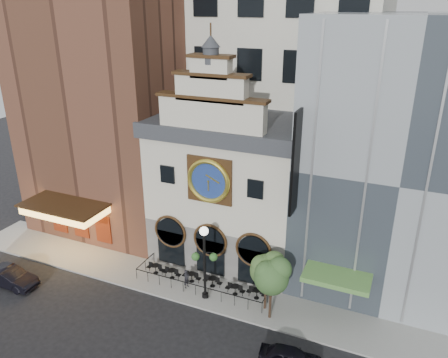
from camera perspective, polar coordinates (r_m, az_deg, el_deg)
ground at (r=33.62m, az=-4.68°, el=-16.18°), size 120.00×120.00×0.00m
sidewalk at (r=35.34m, az=-2.74°, el=-13.82°), size 44.00×5.00×0.15m
clock_building at (r=36.34m, az=0.76°, el=-0.76°), size 12.60×8.78×18.65m
theater_building at (r=42.79m, az=-14.56°, el=10.33°), size 14.00×15.60×25.00m
retail_building at (r=34.75m, az=22.46°, el=2.52°), size 14.00×14.40×20.00m
office_tower at (r=45.01m, az=7.29°, el=20.88°), size 20.00×16.00×40.00m
cafe_railing at (r=35.04m, az=-2.75°, el=-13.12°), size 10.60×2.60×0.90m
bistro_0 at (r=36.83m, az=-8.93°, el=-11.44°), size 1.58×0.68×0.90m
bistro_1 at (r=36.07m, az=-6.83°, el=-12.11°), size 1.58×0.68×0.90m
bistro_2 at (r=35.52m, az=-4.25°, el=-12.60°), size 1.58×0.68×0.90m
bistro_3 at (r=34.93m, az=-1.51°, el=-13.20°), size 1.58×0.68×0.90m
bistro_4 at (r=34.09m, az=1.46°, el=-14.20°), size 1.58×0.68×0.90m
bistro_5 at (r=33.80m, az=4.28°, el=-14.63°), size 1.58×0.68×0.90m
car_right at (r=29.02m, az=8.71°, el=-22.09°), size 4.07×2.06×1.33m
car_left at (r=38.95m, az=-26.18°, el=-11.42°), size 4.63×1.70×1.51m
pedestrian at (r=34.77m, az=-4.92°, el=-12.88°), size 0.48×0.62×1.51m
lamppost at (r=32.05m, az=-2.57°, el=-9.87°), size 1.82×1.07×5.96m
tree_left at (r=30.38m, az=6.32°, el=-12.37°), size 2.49×2.40×4.79m
tree_right at (r=31.24m, az=5.65°, el=-11.51°), size 2.41×2.32×4.64m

